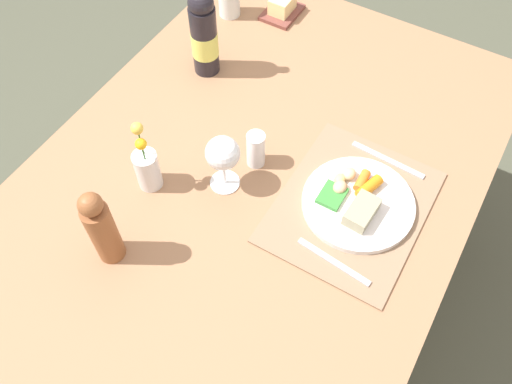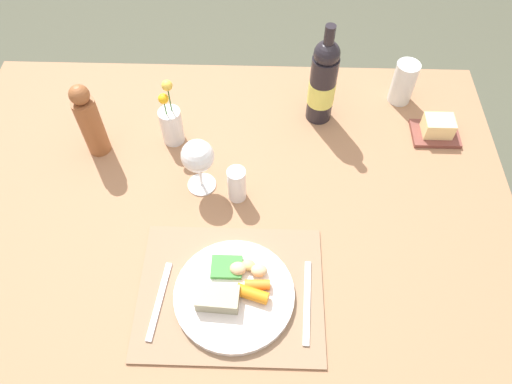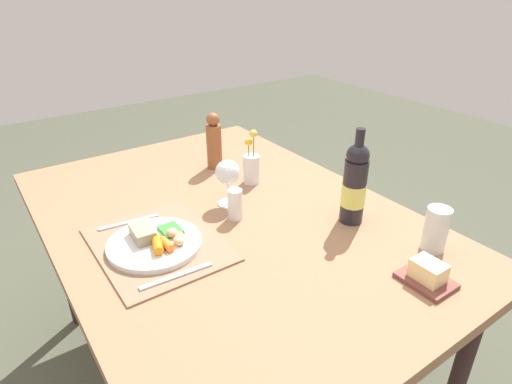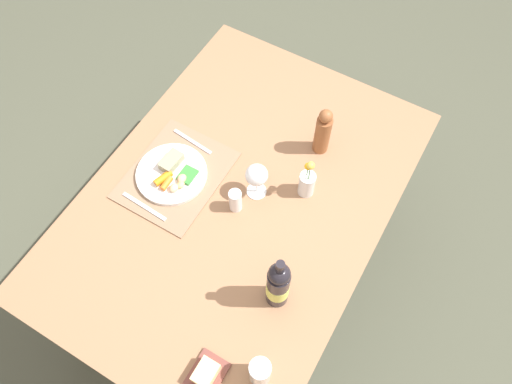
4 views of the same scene
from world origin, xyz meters
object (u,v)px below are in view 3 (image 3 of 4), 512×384
at_px(pepper_mill, 214,142).
at_px(flower_vase, 251,166).
at_px(wine_bottle, 354,185).
at_px(wine_glass, 228,173).
at_px(dining_table, 227,231).
at_px(dinner_plate, 155,242).
at_px(knife, 177,276).
at_px(butter_dish, 427,274).
at_px(fork, 129,222).
at_px(water_tumbler, 435,232).
at_px(salt_shaker, 235,204).

xyz_separation_m(pepper_mill, flower_vase, (0.20, 0.04, -0.04)).
xyz_separation_m(wine_bottle, wine_glass, (-0.31, -0.26, -0.01)).
bearing_deg(flower_vase, wine_bottle, 14.19).
xyz_separation_m(dining_table, dinner_plate, (0.04, -0.26, 0.08)).
bearing_deg(knife, wine_bottle, 88.13).
bearing_deg(wine_glass, butter_dish, 16.82).
bearing_deg(flower_vase, wine_glass, -59.59).
relative_size(dinner_plate, fork, 1.45).
bearing_deg(wine_glass, wine_bottle, 39.55).
xyz_separation_m(knife, wine_bottle, (0.05, 0.58, 0.12)).
relative_size(wine_glass, flower_vase, 0.77).
height_order(wine_bottle, pepper_mill, wine_bottle).
height_order(knife, water_tumbler, water_tumbler).
bearing_deg(butter_dish, wine_bottle, 168.49).
height_order(butter_dish, salt_shaker, salt_shaker).
distance_m(wine_bottle, butter_dish, 0.35).
height_order(water_tumbler, flower_vase, flower_vase).
height_order(fork, salt_shaker, salt_shaker).
bearing_deg(flower_vase, fork, -86.60).
bearing_deg(salt_shaker, knife, -59.55).
bearing_deg(salt_shaker, wine_bottle, 53.02).
relative_size(knife, salt_shaker, 1.94).
height_order(pepper_mill, wine_glass, pepper_mill).
relative_size(dinner_plate, pepper_mill, 1.18).
distance_m(dinner_plate, knife, 0.16).
xyz_separation_m(wine_bottle, water_tumbler, (0.24, 0.08, -0.07)).
distance_m(fork, knife, 0.33).
bearing_deg(wine_glass, pepper_mill, 158.30).
relative_size(butter_dish, water_tumbler, 1.00).
relative_size(salt_shaker, flower_vase, 0.49).
xyz_separation_m(dinner_plate, pepper_mill, (-0.39, 0.42, 0.09)).
height_order(dinner_plate, wine_bottle, wine_bottle).
bearing_deg(dining_table, knife, -53.47).
xyz_separation_m(wine_bottle, butter_dish, (0.32, -0.07, -0.10)).
height_order(dinner_plate, flower_vase, flower_vase).
xyz_separation_m(fork, wine_bottle, (0.38, 0.58, 0.12)).
xyz_separation_m(water_tumbler, flower_vase, (-0.65, -0.18, 0.01)).
bearing_deg(pepper_mill, dinner_plate, -47.13).
height_order(wine_bottle, wine_glass, wine_bottle).
xyz_separation_m(dinner_plate, fork, (-0.16, -0.02, -0.01)).
height_order(dinner_plate, knife, dinner_plate).
height_order(dining_table, butter_dish, butter_dish).
bearing_deg(flower_vase, knife, -53.29).
bearing_deg(flower_vase, butter_dish, 2.86).
height_order(knife, salt_shaker, salt_shaker).
xyz_separation_m(fork, flower_vase, (-0.03, 0.48, 0.06)).
relative_size(wine_glass, water_tumbler, 1.22).
bearing_deg(dinner_plate, wine_bottle, 69.42).
xyz_separation_m(butter_dish, wine_glass, (-0.64, -0.19, 0.09)).
distance_m(wine_glass, flower_vase, 0.19).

